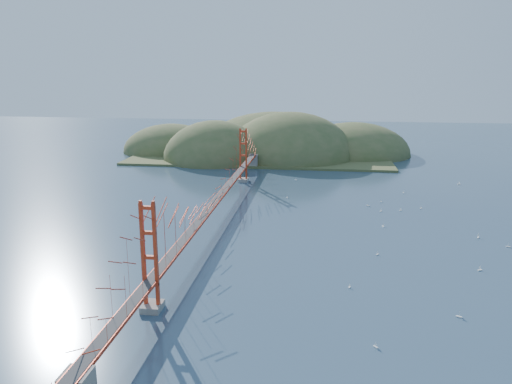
# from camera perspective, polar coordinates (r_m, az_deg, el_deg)

# --- Properties ---
(ground) EXTENTS (320.00, 320.00, 0.00)m
(ground) POSITION_cam_1_polar(r_m,az_deg,el_deg) (80.89, -4.79, -3.51)
(ground) COLOR #314962
(ground) RESTS_ON ground
(bridge) EXTENTS (2.20, 94.40, 12.00)m
(bridge) POSITION_cam_1_polar(r_m,az_deg,el_deg) (79.23, -4.86, 1.36)
(bridge) COLOR gray
(bridge) RESTS_ON ground
(far_headlands) EXTENTS (84.00, 58.00, 25.00)m
(far_headlands) POSITION_cam_1_polar(r_m,az_deg,el_deg) (146.56, 1.79, 4.52)
(far_headlands) COLOR brown
(far_headlands) RESTS_ON ground
(sailboat_10) EXTENTS (0.46, 0.50, 0.56)m
(sailboat_10) POSITION_cam_1_polar(r_m,az_deg,el_deg) (58.73, 10.64, -10.58)
(sailboat_10) COLOR white
(sailboat_10) RESTS_ON ground
(sailboat_14) EXTENTS (0.56, 0.56, 0.59)m
(sailboat_14) POSITION_cam_1_polar(r_m,az_deg,el_deg) (89.35, 14.08, -2.09)
(sailboat_14) COLOR white
(sailboat_14) RESTS_ON ground
(sailboat_15) EXTENTS (0.44, 0.50, 0.57)m
(sailboat_15) POSITION_cam_1_polar(r_m,az_deg,el_deg) (103.86, 16.50, -0.00)
(sailboat_15) COLOR white
(sailboat_15) RESTS_ON ground
(sailboat_2) EXTENTS (0.62, 0.62, 0.68)m
(sailboat_2) POSITION_cam_1_polar(r_m,az_deg,el_deg) (55.45, 22.20, -12.98)
(sailboat_2) COLOR white
(sailboat_2) RESTS_ON ground
(sailboat_11) EXTENTS (0.60, 0.58, 0.67)m
(sailboat_11) POSITION_cam_1_polar(r_m,az_deg,el_deg) (78.27, 26.87, -5.54)
(sailboat_11) COLOR white
(sailboat_11) RESTS_ON ground
(sailboat_8) EXTENTS (0.55, 0.55, 0.58)m
(sailboat_8) POSITION_cam_1_polar(r_m,az_deg,el_deg) (93.14, 18.33, -1.74)
(sailboat_8) COLOR white
(sailboat_8) RESTS_ON ground
(sailboat_4) EXTENTS (0.63, 0.63, 0.66)m
(sailboat_4) POSITION_cam_1_polar(r_m,az_deg,el_deg) (90.74, 16.20, -1.98)
(sailboat_4) COLOR white
(sailboat_4) RESTS_ON ground
(sailboat_7) EXTENTS (0.63, 0.63, 0.68)m
(sailboat_7) POSITION_cam_1_polar(r_m,az_deg,el_deg) (92.36, 12.66, -1.48)
(sailboat_7) COLOR white
(sailboat_7) RESTS_ON ground
(sailboat_16) EXTENTS (0.54, 0.54, 0.57)m
(sailboat_16) POSITION_cam_1_polar(r_m,az_deg,el_deg) (95.69, 3.56, -0.62)
(sailboat_16) COLOR white
(sailboat_16) RESTS_ON ground
(sailboat_1) EXTENTS (0.53, 0.53, 0.57)m
(sailboat_1) POSITION_cam_1_polar(r_m,az_deg,el_deg) (95.66, 14.11, -1.03)
(sailboat_1) COLOR white
(sailboat_1) RESTS_ON ground
(sailboat_12) EXTENTS (0.52, 0.45, 0.60)m
(sailboat_12) POSITION_cam_1_polar(r_m,az_deg,el_deg) (111.02, 4.56, 1.43)
(sailboat_12) COLOR white
(sailboat_12) RESTS_ON ground
(sailboat_0) EXTENTS (0.48, 0.53, 0.60)m
(sailboat_0) POSITION_cam_1_polar(r_m,az_deg,el_deg) (81.14, 14.33, -3.76)
(sailboat_0) COLOR white
(sailboat_0) RESTS_ON ground
(sailboat_13) EXTENTS (0.64, 0.64, 0.70)m
(sailboat_13) POSITION_cam_1_polar(r_m,az_deg,el_deg) (68.10, 24.21, -8.08)
(sailboat_13) COLOR white
(sailboat_13) RESTS_ON ground
(sailboat_17) EXTENTS (0.63, 0.53, 0.74)m
(sailboat_17) POSITION_cam_1_polar(r_m,az_deg,el_deg) (114.95, 22.19, 0.87)
(sailboat_17) COLOR white
(sailboat_17) RESTS_ON ground
(sailboat_6) EXTENTS (0.54, 0.54, 0.57)m
(sailboat_6) POSITION_cam_1_polar(r_m,az_deg,el_deg) (47.96, 13.51, -16.75)
(sailboat_6) COLOR white
(sailboat_6) RESTS_ON ground
(sailboat_extra_0) EXTENTS (0.66, 0.66, 0.74)m
(sailboat_extra_0) POSITION_cam_1_polar(r_m,az_deg,el_deg) (80.42, 24.04, -4.72)
(sailboat_extra_0) COLOR white
(sailboat_extra_0) RESTS_ON ground
(sailboat_extra_1) EXTENTS (0.55, 0.55, 0.58)m
(sailboat_extra_1) POSITION_cam_1_polar(r_m,az_deg,el_deg) (69.12, 13.71, -6.88)
(sailboat_extra_1) COLOR white
(sailboat_extra_1) RESTS_ON ground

